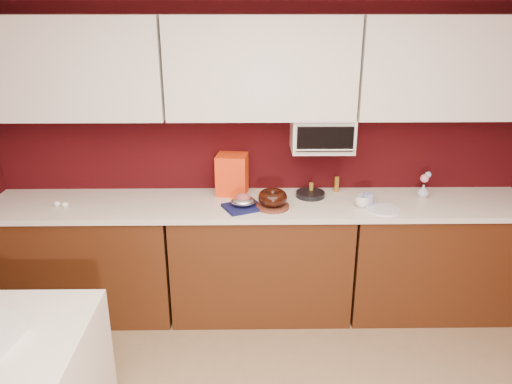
{
  "coord_description": "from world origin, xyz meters",
  "views": [
    {
      "loc": [
        -0.08,
        -1.46,
        2.25
      ],
      "look_at": [
        -0.04,
        1.84,
        1.02
      ],
      "focal_mm": 35.0,
      "sensor_mm": 36.0,
      "label": 1
    }
  ],
  "objects_px": {
    "coffee_mug": "(363,200)",
    "blue_jar": "(368,199)",
    "foil_ham_nest": "(243,201)",
    "bundt_cake": "(273,197)",
    "toaster_oven": "(322,134)",
    "flower_vase": "(423,190)",
    "pandoro_box": "(232,174)"
  },
  "relations": [
    {
      "from": "pandoro_box",
      "to": "flower_vase",
      "type": "height_order",
      "value": "pandoro_box"
    },
    {
      "from": "bundt_cake",
      "to": "coffee_mug",
      "type": "distance_m",
      "value": 0.65
    },
    {
      "from": "bundt_cake",
      "to": "coffee_mug",
      "type": "height_order",
      "value": "bundt_cake"
    },
    {
      "from": "coffee_mug",
      "to": "blue_jar",
      "type": "relative_size",
      "value": 1.06
    },
    {
      "from": "bundt_cake",
      "to": "pandoro_box",
      "type": "bearing_deg",
      "value": 134.62
    },
    {
      "from": "foil_ham_nest",
      "to": "pandoro_box",
      "type": "height_order",
      "value": "pandoro_box"
    },
    {
      "from": "foil_ham_nest",
      "to": "flower_vase",
      "type": "xyz_separation_m",
      "value": [
        1.35,
        0.21,
        -0.0
      ]
    },
    {
      "from": "flower_vase",
      "to": "pandoro_box",
      "type": "bearing_deg",
      "value": 176.1
    },
    {
      "from": "bundt_cake",
      "to": "coffee_mug",
      "type": "bearing_deg",
      "value": 0.65
    },
    {
      "from": "bundt_cake",
      "to": "pandoro_box",
      "type": "xyz_separation_m",
      "value": [
        -0.3,
        0.3,
        0.07
      ]
    },
    {
      "from": "coffee_mug",
      "to": "foil_ham_nest",
      "type": "bearing_deg",
      "value": -179.03
    },
    {
      "from": "coffee_mug",
      "to": "blue_jar",
      "type": "bearing_deg",
      "value": 31.69
    },
    {
      "from": "coffee_mug",
      "to": "flower_vase",
      "type": "xyz_separation_m",
      "value": [
        0.5,
        0.19,
        0.0
      ]
    },
    {
      "from": "foil_ham_nest",
      "to": "coffee_mug",
      "type": "relative_size",
      "value": 1.73
    },
    {
      "from": "coffee_mug",
      "to": "bundt_cake",
      "type": "bearing_deg",
      "value": -179.35
    },
    {
      "from": "pandoro_box",
      "to": "blue_jar",
      "type": "relative_size",
      "value": 3.19
    },
    {
      "from": "bundt_cake",
      "to": "toaster_oven",
      "type": "bearing_deg",
      "value": 36.01
    },
    {
      "from": "pandoro_box",
      "to": "coffee_mug",
      "type": "bearing_deg",
      "value": -9.89
    },
    {
      "from": "flower_vase",
      "to": "blue_jar",
      "type": "bearing_deg",
      "value": -159.76
    },
    {
      "from": "foil_ham_nest",
      "to": "flower_vase",
      "type": "height_order",
      "value": "flower_vase"
    },
    {
      "from": "toaster_oven",
      "to": "pandoro_box",
      "type": "relative_size",
      "value": 1.46
    },
    {
      "from": "toaster_oven",
      "to": "foil_ham_nest",
      "type": "bearing_deg",
      "value": -154.55
    },
    {
      "from": "flower_vase",
      "to": "toaster_oven",
      "type": "bearing_deg",
      "value": 175.03
    },
    {
      "from": "foil_ham_nest",
      "to": "blue_jar",
      "type": "xyz_separation_m",
      "value": [
        0.9,
        0.04,
        -0.01
      ]
    },
    {
      "from": "flower_vase",
      "to": "bundt_cake",
      "type": "bearing_deg",
      "value": -169.99
    },
    {
      "from": "coffee_mug",
      "to": "blue_jar",
      "type": "distance_m",
      "value": 0.05
    },
    {
      "from": "pandoro_box",
      "to": "blue_jar",
      "type": "height_order",
      "value": "pandoro_box"
    },
    {
      "from": "coffee_mug",
      "to": "blue_jar",
      "type": "height_order",
      "value": "coffee_mug"
    },
    {
      "from": "blue_jar",
      "to": "bundt_cake",
      "type": "bearing_deg",
      "value": -177.15
    },
    {
      "from": "toaster_oven",
      "to": "coffee_mug",
      "type": "bearing_deg",
      "value": -43.56
    },
    {
      "from": "toaster_oven",
      "to": "foil_ham_nest",
      "type": "height_order",
      "value": "toaster_oven"
    },
    {
      "from": "toaster_oven",
      "to": "coffee_mug",
      "type": "relative_size",
      "value": 4.38
    }
  ]
}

